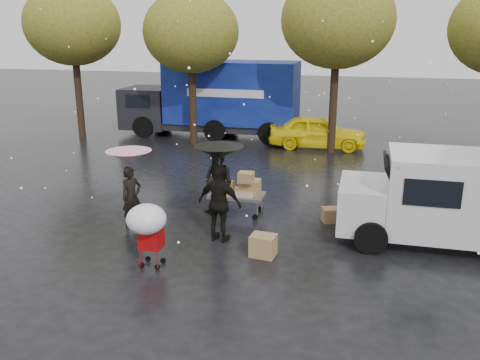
% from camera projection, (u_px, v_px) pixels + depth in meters
% --- Properties ---
extents(ground, '(90.00, 90.00, 0.00)m').
position_uv_depth(ground, '(195.00, 240.00, 12.39)').
color(ground, black).
rests_on(ground, ground).
extents(person_pink, '(0.63, 0.69, 1.59)m').
position_uv_depth(person_pink, '(132.00, 197.00, 13.04)').
color(person_pink, black).
rests_on(person_pink, ground).
extents(person_middle, '(1.10, 0.98, 1.85)m').
position_uv_depth(person_middle, '(218.00, 184.00, 13.71)').
color(person_middle, black).
rests_on(person_middle, ground).
extents(person_black, '(1.18, 0.66, 1.91)m').
position_uv_depth(person_black, '(220.00, 203.00, 12.09)').
color(person_black, black).
rests_on(person_black, ground).
extents(umbrella_pink, '(1.15, 1.15, 2.02)m').
position_uv_depth(umbrella_pink, '(129.00, 157.00, 12.74)').
color(umbrella_pink, '#4C4C4C').
rests_on(umbrella_pink, ground).
extents(umbrella_black, '(1.17, 1.17, 2.35)m').
position_uv_depth(umbrella_black, '(219.00, 153.00, 11.73)').
color(umbrella_black, '#4C4C4C').
rests_on(umbrella_black, ground).
extents(vendor_cart, '(1.52, 0.80, 1.27)m').
position_uv_depth(vendor_cart, '(239.00, 189.00, 13.88)').
color(vendor_cart, slate).
rests_on(vendor_cart, ground).
extents(shopping_cart, '(0.84, 0.84, 1.46)m').
position_uv_depth(shopping_cart, '(147.00, 222.00, 10.61)').
color(shopping_cart, red).
rests_on(shopping_cart, ground).
extents(white_van, '(4.91, 2.18, 2.20)m').
position_uv_depth(white_van, '(454.00, 198.00, 11.82)').
color(white_van, silver).
rests_on(white_van, ground).
extents(blue_truck, '(8.30, 2.60, 3.50)m').
position_uv_depth(blue_truck, '(215.00, 99.00, 23.74)').
color(blue_truck, navy).
rests_on(blue_truck, ground).
extents(box_ground_near, '(0.60, 0.50, 0.50)m').
position_uv_depth(box_ground_near, '(263.00, 246.00, 11.46)').
color(box_ground_near, olive).
rests_on(box_ground_near, ground).
extents(box_ground_far, '(0.59, 0.52, 0.38)m').
position_uv_depth(box_ground_far, '(332.00, 215.00, 13.50)').
color(box_ground_far, olive).
rests_on(box_ground_far, ground).
extents(yellow_taxi, '(4.16, 1.85, 1.39)m').
position_uv_depth(yellow_taxi, '(318.00, 132.00, 21.66)').
color(yellow_taxi, yellow).
rests_on(yellow_taxi, ground).
extents(tree_row, '(21.60, 4.40, 7.12)m').
position_uv_depth(tree_row, '(262.00, 26.00, 20.34)').
color(tree_row, black).
rests_on(tree_row, ground).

